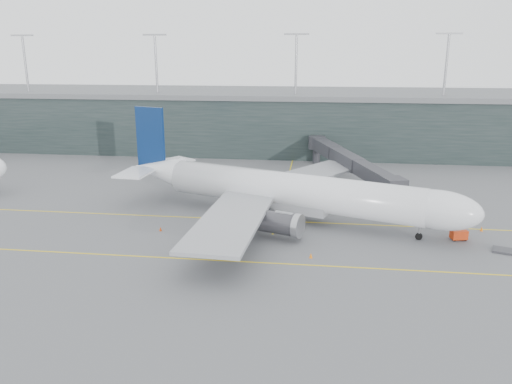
# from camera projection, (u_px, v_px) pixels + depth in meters

# --- Properties ---
(ground) EXTENTS (320.00, 320.00, 0.00)m
(ground) POSITION_uv_depth(u_px,v_px,m) (248.00, 212.00, 81.23)
(ground) COLOR #58585C
(ground) RESTS_ON ground
(taxiline_a) EXTENTS (160.00, 0.25, 0.02)m
(taxiline_a) POSITION_uv_depth(u_px,v_px,m) (244.00, 220.00, 77.40)
(taxiline_a) COLOR yellow
(taxiline_a) RESTS_ON ground
(taxiline_b) EXTENTS (160.00, 0.25, 0.02)m
(taxiline_b) POSITION_uv_depth(u_px,v_px,m) (225.00, 261.00, 62.12)
(taxiline_b) COLOR yellow
(taxiline_b) RESTS_ON ground
(taxiline_lead_main) EXTENTS (0.25, 60.00, 0.02)m
(taxiline_lead_main) POSITION_uv_depth(u_px,v_px,m) (287.00, 182.00, 99.72)
(taxiline_lead_main) COLOR yellow
(taxiline_lead_main) RESTS_ON ground
(terminal) EXTENTS (240.00, 36.00, 29.00)m
(terminal) POSITION_uv_depth(u_px,v_px,m) (278.00, 119.00, 134.55)
(terminal) COLOR #1C2726
(terminal) RESTS_ON ground
(main_aircraft) EXTENTS (55.67, 51.35, 16.10)m
(main_aircraft) POSITION_uv_depth(u_px,v_px,m) (288.00, 191.00, 76.47)
(main_aircraft) COLOR white
(main_aircraft) RESTS_ON ground
(jet_bridge) EXTENTS (15.70, 44.13, 6.36)m
(jet_bridge) POSITION_uv_depth(u_px,v_px,m) (353.00, 158.00, 99.27)
(jet_bridge) COLOR #2D2D33
(jet_bridge) RESTS_ON ground
(gse_cart) EXTENTS (2.34, 1.75, 1.44)m
(gse_cart) POSITION_uv_depth(u_px,v_px,m) (459.00, 234.00, 68.84)
(gse_cart) COLOR red
(gse_cart) RESTS_ON ground
(baggage_dolly) EXTENTS (3.36, 3.02, 0.28)m
(baggage_dolly) POSITION_uv_depth(u_px,v_px,m) (504.00, 251.00, 64.89)
(baggage_dolly) COLOR #323237
(baggage_dolly) RESTS_ON ground
(uld_a) EXTENTS (2.37, 2.04, 1.91)m
(uld_a) POSITION_uv_depth(u_px,v_px,m) (221.00, 190.00, 90.16)
(uld_a) COLOR #39393E
(uld_a) RESTS_ON ground
(uld_b) EXTENTS (2.28, 1.96, 1.83)m
(uld_b) POSITION_uv_depth(u_px,v_px,m) (237.00, 187.00, 92.65)
(uld_b) COLOR #39393E
(uld_b) RESTS_ON ground
(uld_c) EXTENTS (2.35, 2.07, 1.82)m
(uld_c) POSITION_uv_depth(u_px,v_px,m) (248.00, 188.00, 91.59)
(uld_c) COLOR #39393E
(uld_c) RESTS_ON ground
(cone_nose) EXTENTS (0.44, 0.44, 0.70)m
(cone_nose) POSITION_uv_depth(u_px,v_px,m) (482.00, 229.00, 72.35)
(cone_nose) COLOR orange
(cone_nose) RESTS_ON ground
(cone_wing_stbd) EXTENTS (0.42, 0.42, 0.68)m
(cone_wing_stbd) POSITION_uv_depth(u_px,v_px,m) (311.00, 255.00, 62.89)
(cone_wing_stbd) COLOR orange
(cone_wing_stbd) RESTS_ON ground
(cone_wing_port) EXTENTS (0.46, 0.46, 0.74)m
(cone_wing_port) POSITION_uv_depth(u_px,v_px,m) (294.00, 191.00, 92.06)
(cone_wing_port) COLOR #EF4D0D
(cone_wing_port) RESTS_ON ground
(cone_tail) EXTENTS (0.39, 0.39, 0.63)m
(cone_tail) POSITION_uv_depth(u_px,v_px,m) (160.00, 229.00, 72.41)
(cone_tail) COLOR #EE4B0D
(cone_tail) RESTS_ON ground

